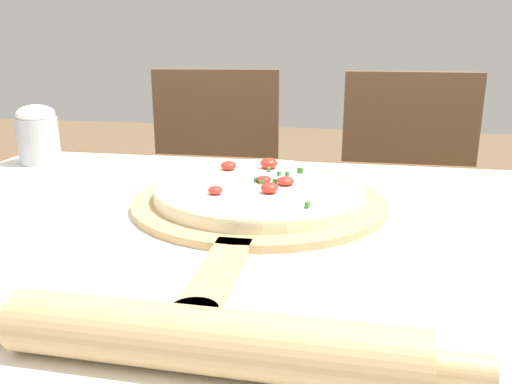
{
  "coord_description": "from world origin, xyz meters",
  "views": [
    {
      "loc": [
        0.12,
        -0.68,
        0.99
      ],
      "look_at": [
        -0.02,
        0.1,
        0.76
      ],
      "focal_mm": 38.0,
      "sensor_mm": 36.0,
      "label": 1
    }
  ],
  "objects_px": {
    "chair_left": "(214,198)",
    "chair_right": "(407,208)",
    "flour_cup": "(38,134)",
    "pizza": "(259,190)",
    "rolling_pin": "(209,341)",
    "pizza_peel": "(257,205)"
  },
  "relations": [
    {
      "from": "chair_right",
      "to": "flour_cup",
      "type": "distance_m",
      "value": 0.99
    },
    {
      "from": "pizza_peel",
      "to": "chair_left",
      "type": "height_order",
      "value": "chair_left"
    },
    {
      "from": "pizza",
      "to": "flour_cup",
      "type": "height_order",
      "value": "flour_cup"
    },
    {
      "from": "pizza_peel",
      "to": "chair_right",
      "type": "bearing_deg",
      "value": 66.95
    },
    {
      "from": "pizza_peel",
      "to": "flour_cup",
      "type": "height_order",
      "value": "flour_cup"
    },
    {
      "from": "chair_left",
      "to": "chair_right",
      "type": "xyz_separation_m",
      "value": [
        0.56,
        0.0,
        0.0
      ]
    },
    {
      "from": "pizza",
      "to": "chair_right",
      "type": "relative_size",
      "value": 0.38
    },
    {
      "from": "rolling_pin",
      "to": "chair_left",
      "type": "xyz_separation_m",
      "value": [
        -0.3,
        1.14,
        -0.24
      ]
    },
    {
      "from": "flour_cup",
      "to": "chair_left",
      "type": "bearing_deg",
      "value": 63.9
    },
    {
      "from": "rolling_pin",
      "to": "chair_left",
      "type": "bearing_deg",
      "value": 104.59
    },
    {
      "from": "chair_right",
      "to": "pizza_peel",
      "type": "bearing_deg",
      "value": -114.29
    },
    {
      "from": "pizza_peel",
      "to": "pizza",
      "type": "height_order",
      "value": "pizza"
    },
    {
      "from": "pizza",
      "to": "chair_left",
      "type": "bearing_deg",
      "value": 110.49
    },
    {
      "from": "chair_right",
      "to": "rolling_pin",
      "type": "bearing_deg",
      "value": -104.52
    },
    {
      "from": "chair_right",
      "to": "pizza",
      "type": "bearing_deg",
      "value": -114.87
    },
    {
      "from": "chair_right",
      "to": "flour_cup",
      "type": "xyz_separation_m",
      "value": [
        -0.81,
        -0.5,
        0.28
      ]
    },
    {
      "from": "rolling_pin",
      "to": "flour_cup",
      "type": "distance_m",
      "value": 0.84
    },
    {
      "from": "rolling_pin",
      "to": "pizza",
      "type": "bearing_deg",
      "value": 94.66
    },
    {
      "from": "pizza_peel",
      "to": "chair_right",
      "type": "xyz_separation_m",
      "value": [
        0.3,
        0.71,
        -0.22
      ]
    },
    {
      "from": "chair_right",
      "to": "flour_cup",
      "type": "relative_size",
      "value": 7.26
    },
    {
      "from": "chair_left",
      "to": "chair_right",
      "type": "relative_size",
      "value": 1.0
    },
    {
      "from": "rolling_pin",
      "to": "chair_left",
      "type": "distance_m",
      "value": 1.2
    }
  ]
}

